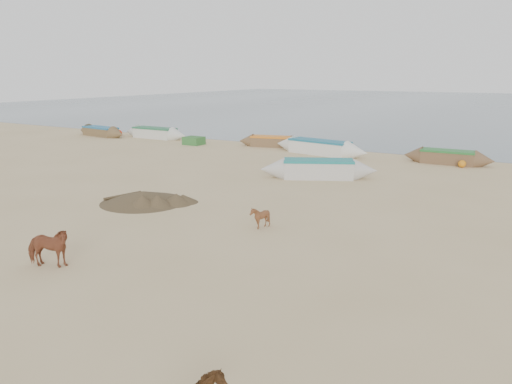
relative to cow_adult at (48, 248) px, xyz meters
The scene contains 8 objects.
ground 4.20m from the cow_adult, 52.79° to the left, with size 140.00×140.00×0.00m, color tan.
sea 85.35m from the cow_adult, 88.31° to the left, with size 160.00×160.00×0.00m, color slate.
cow_adult is the anchor object (origin of this frame).
calf_front 7.04m from the cow_adult, 61.71° to the left, with size 0.66×0.74×0.82m, color brown.
near_canoe 15.35m from the cow_adult, 83.98° to the left, with size 6.10×1.27×0.99m, color beige, non-canonical shape.
debris_pile 7.42m from the cow_adult, 112.25° to the left, with size 3.66×3.66×0.48m, color brown.
waterline_canoes 23.26m from the cow_adult, 96.27° to the left, with size 57.82×4.12×0.96m.
beach_clutter 24.09m from the cow_adult, 74.85° to the left, with size 47.38×4.16×0.64m.
Camera 1 is at (9.31, -11.78, 5.38)m, focal length 35.00 mm.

